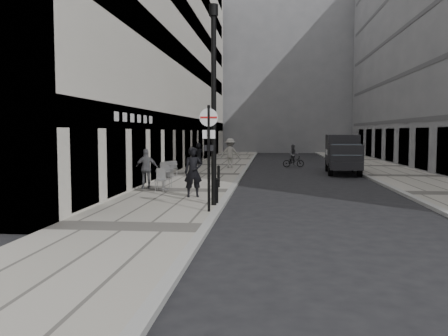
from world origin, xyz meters
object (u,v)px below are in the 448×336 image
at_px(lamppost, 214,95).
at_px(panel_van, 343,152).
at_px(walking_man, 193,172).
at_px(cyclist, 293,158).
at_px(sign_post, 209,144).

relative_size(lamppost, panel_van, 1.27).
xyz_separation_m(walking_man, cyclist, (4.49, 17.00, -0.41)).
relative_size(walking_man, panel_van, 0.36).
bearing_deg(panel_van, lamppost, -110.62).
distance_m(lamppost, cyclist, 19.43).
xyz_separation_m(lamppost, cyclist, (3.49, 18.86, -3.09)).
height_order(walking_man, sign_post, sign_post).
bearing_deg(cyclist, lamppost, -109.89).
height_order(panel_van, cyclist, panel_van).
relative_size(sign_post, panel_van, 0.63).
relative_size(sign_post, cyclist, 1.96).
bearing_deg(panel_van, walking_man, -117.46).
height_order(walking_man, cyclist, walking_man).
bearing_deg(cyclist, panel_van, -70.92).
height_order(sign_post, lamppost, lamppost).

